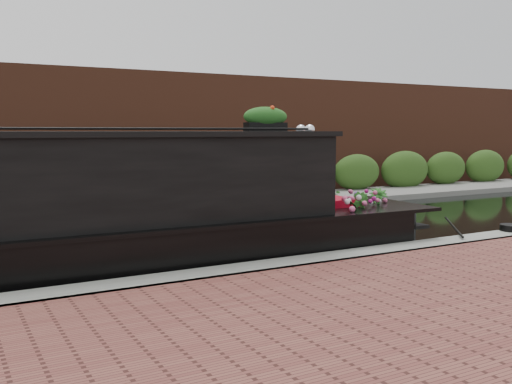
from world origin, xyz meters
TOP-DOWN VIEW (x-y plane):
  - ground at (0.00, 0.00)m, footprint 80.00×80.00m
  - near_bank_coping at (0.00, -3.30)m, footprint 40.00×0.60m
  - far_bank_path at (0.00, 4.20)m, footprint 40.00×2.40m
  - far_hedge at (0.00, 5.10)m, footprint 40.00×1.10m
  - far_brick_wall at (0.00, 7.20)m, footprint 40.00×1.00m
  - narrowboat at (-2.12, -1.81)m, footprint 11.92×2.40m
  - rope_fender at (4.19, -1.81)m, footprint 0.34×0.41m
  - coiled_mooring_rope at (5.83, -3.18)m, footprint 0.42×0.42m

SIDE VIEW (x-z plane):
  - ground at x=0.00m, z-range 0.00..0.00m
  - near_bank_coping at x=0.00m, z-range -0.25..0.25m
  - far_bank_path at x=0.00m, z-range -0.17..0.17m
  - far_hedge at x=0.00m, z-range -1.40..1.40m
  - far_brick_wall at x=0.00m, z-range -4.00..4.00m
  - rope_fender at x=4.19m, z-range 0.00..0.34m
  - coiled_mooring_rope at x=5.83m, z-range 0.25..0.37m
  - narrowboat at x=-2.12m, z-range -0.57..2.22m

